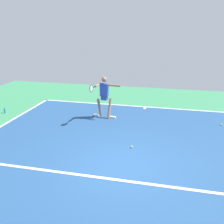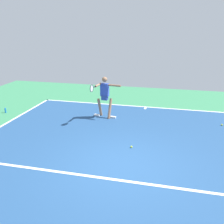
{
  "view_description": "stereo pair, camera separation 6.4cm",
  "coord_description": "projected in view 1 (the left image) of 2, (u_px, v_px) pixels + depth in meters",
  "views": [
    {
      "loc": [
        -1.16,
        6.31,
        3.75
      ],
      "look_at": [
        0.77,
        -1.88,
        0.9
      ],
      "focal_mm": 41.41,
      "sensor_mm": 36.0,
      "label": 1
    },
    {
      "loc": [
        -1.22,
        6.3,
        3.75
      ],
      "look_at": [
        0.77,
        -1.88,
        0.9
      ],
      "focal_mm": 41.41,
      "sensor_mm": 36.0,
      "label": 2
    }
  ],
  "objects": [
    {
      "name": "ground_plane",
      "position": [
        123.0,
        165.0,
        7.27
      ],
      "size": [
        19.32,
        19.32,
        0.0
      ],
      "primitive_type": "plane",
      "color": "#388456"
    },
    {
      "name": "court_line_baseline_near",
      "position": [
        145.0,
        107.0,
        12.43
      ],
      "size": [
        10.48,
        0.1,
        0.01
      ],
      "primitive_type": "cube",
      "color": "white",
      "rests_on": "ground_plane"
    },
    {
      "name": "tennis_ball_near_player",
      "position": [
        132.0,
        147.0,
        8.29
      ],
      "size": [
        0.07,
        0.07,
        0.07
      ],
      "primitive_type": "sphere",
      "color": "#CCE033",
      "rests_on": "ground_plane"
    },
    {
      "name": "water_bottle",
      "position": [
        5.0,
        111.0,
        11.54
      ],
      "size": [
        0.07,
        0.07,
        0.22
      ],
      "primitive_type": "cylinder",
      "color": "blue",
      "rests_on": "ground_plane"
    },
    {
      "name": "tennis_ball_far_corner",
      "position": [
        221.0,
        124.0,
        10.14
      ],
      "size": [
        0.07,
        0.07,
        0.07
      ],
      "primitive_type": "sphere",
      "color": "yellow",
      "rests_on": "ground_plane"
    },
    {
      "name": "court_line_service",
      "position": [
        118.0,
        180.0,
        6.57
      ],
      "size": [
        7.86,
        0.1,
        0.01
      ],
      "primitive_type": "cube",
      "color": "white",
      "rests_on": "ground_plane"
    },
    {
      "name": "tennis_player",
      "position": [
        104.0,
        95.0,
        10.73
      ],
      "size": [
        1.2,
        1.24,
        1.76
      ],
      "rotation": [
        0.0,
        0.0,
        -0.13
      ],
      "color": "#9E7051",
      "rests_on": "ground_plane"
    },
    {
      "name": "court_line_centre_mark",
      "position": [
        145.0,
        108.0,
        12.25
      ],
      "size": [
        0.1,
        0.3,
        0.01
      ],
      "primitive_type": "cube",
      "color": "white",
      "rests_on": "ground_plane"
    },
    {
      "name": "court_surface",
      "position": [
        123.0,
        165.0,
        7.27
      ],
      "size": [
        10.48,
        11.29,
        0.0
      ],
      "primitive_type": "cube",
      "color": "navy",
      "rests_on": "ground_plane"
    }
  ]
}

